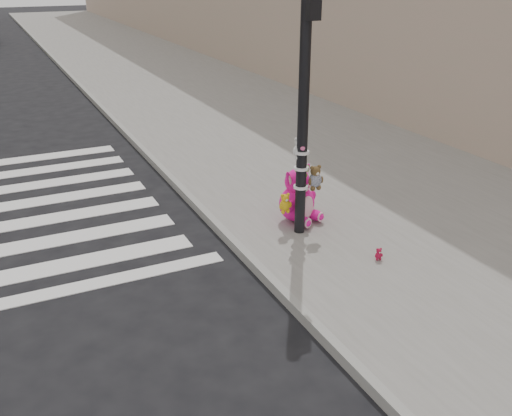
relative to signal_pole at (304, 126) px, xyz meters
name	(u,v)px	position (x,y,z in m)	size (l,w,h in m)	color
ground	(178,346)	(-2.62, -1.81, -1.83)	(120.00, 120.00, 0.00)	black
sidewalk_near	(233,109)	(2.38, 8.19, -1.76)	(7.00, 80.00, 0.14)	slate
curb_edge	(115,122)	(-1.07, 8.19, -1.76)	(0.12, 80.00, 0.15)	gray
signal_pole	(304,126)	(0.00, 0.00, 0.00)	(0.67, 0.49, 4.00)	black
pink_bunny	(298,199)	(0.16, 0.36, -1.31)	(0.77, 0.83, 0.93)	#FF159B
red_teddy	(379,254)	(0.53, -1.31, -1.60)	(0.13, 0.09, 0.18)	#AA1134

